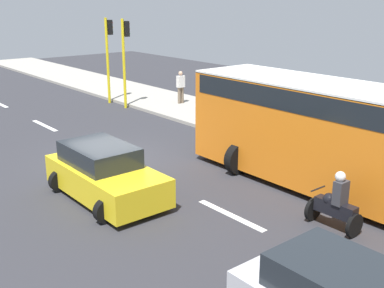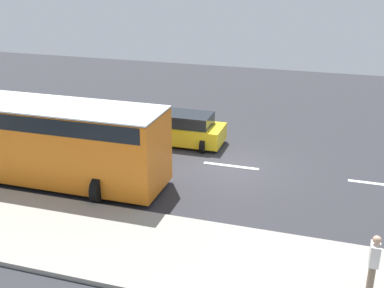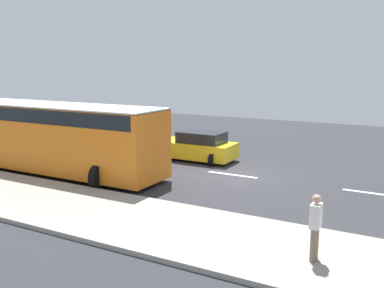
{
  "view_description": "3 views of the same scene",
  "coord_description": "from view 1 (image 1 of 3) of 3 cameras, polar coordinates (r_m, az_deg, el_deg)",
  "views": [
    {
      "loc": [
        -8.18,
        -14.31,
        5.51
      ],
      "look_at": [
        1.23,
        -2.9,
        1.0
      ],
      "focal_mm": 45.13,
      "sensor_mm": 36.0,
      "label": 1
    },
    {
      "loc": [
        18.45,
        4.03,
        8.26
      ],
      "look_at": [
        0.76,
        -1.51,
        1.12
      ],
      "focal_mm": 44.87,
      "sensor_mm": 36.0,
      "label": 2
    },
    {
      "loc": [
        17.48,
        7.54,
        4.94
      ],
      "look_at": [
        0.88,
        -1.61,
        1.42
      ],
      "focal_mm": 40.33,
      "sensor_mm": 36.0,
      "label": 3
    }
  ],
  "objects": [
    {
      "name": "city_bus",
      "position": [
        14.06,
        19.02,
        0.9
      ],
      "size": [
        3.2,
        11.0,
        3.16
      ],
      "color": "orange",
      "rests_on": "ground"
    },
    {
      "name": "lane_stripe_mid",
      "position": [
        17.38,
        -9.24,
        -1.74
      ],
      "size": [
        0.2,
        2.4,
        0.01
      ],
      "primitive_type": "cube",
      "color": "white",
      "rests_on": "ground"
    },
    {
      "name": "pedestrian_near_signal",
      "position": [
        25.4,
        -1.35,
        6.86
      ],
      "size": [
        0.4,
        0.24,
        1.69
      ],
      "color": "#72604C",
      "rests_on": "sidewalk"
    },
    {
      "name": "ground_plane",
      "position": [
        17.4,
        -9.23,
        -1.91
      ],
      "size": [
        40.0,
        60.0,
        0.1
      ],
      "primitive_type": "cube",
      "color": "#2D2D33"
    },
    {
      "name": "motorcycle",
      "position": [
        12.41,
        16.58,
        -6.9
      ],
      "size": [
        0.6,
        1.3,
        1.53
      ],
      "color": "black",
      "rests_on": "ground"
    },
    {
      "name": "car_yellow_cab",
      "position": [
        13.91,
        -10.28,
        -3.52
      ],
      "size": [
        2.24,
        4.08,
        1.52
      ],
      "color": "yellow",
      "rests_on": "ground"
    },
    {
      "name": "traffic_light_midblock",
      "position": [
        24.95,
        -7.91,
        10.86
      ],
      "size": [
        0.49,
        0.24,
        4.5
      ],
      "color": "yellow",
      "rests_on": "ground"
    },
    {
      "name": "lane_stripe_south",
      "position": [
        22.58,
        -17.01,
        2.09
      ],
      "size": [
        0.2,
        2.4,
        0.01
      ],
      "primitive_type": "cube",
      "color": "white",
      "rests_on": "ground"
    },
    {
      "name": "traffic_light_corner",
      "position": [
        26.35,
        -9.83,
        11.1
      ],
      "size": [
        0.49,
        0.24,
        4.5
      ],
      "color": "yellow",
      "rests_on": "ground"
    },
    {
      "name": "lane_stripe_north",
      "position": [
        12.9,
        4.61,
        -8.38
      ],
      "size": [
        0.2,
        2.4,
        0.01
      ],
      "primitive_type": "cube",
      "color": "white",
      "rests_on": "ground"
    },
    {
      "name": "sidewalk",
      "position": [
        21.56,
        6.97,
        2.22
      ],
      "size": [
        4.0,
        60.0,
        0.15
      ],
      "primitive_type": "cube",
      "color": "#9E998E",
      "rests_on": "ground"
    }
  ]
}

